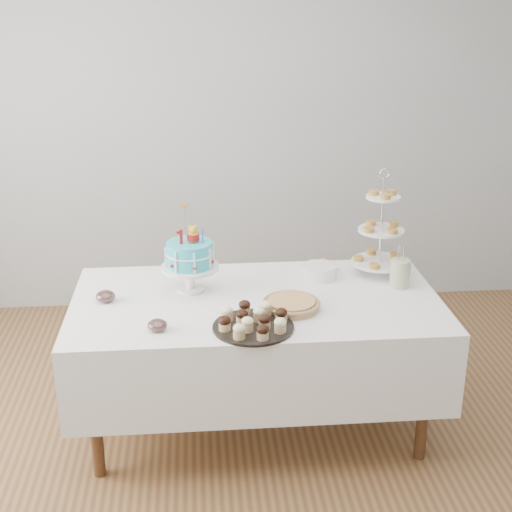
{
  "coord_description": "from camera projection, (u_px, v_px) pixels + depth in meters",
  "views": [
    {
      "loc": [
        -0.3,
        -3.08,
        2.3
      ],
      "look_at": [
        -0.0,
        0.3,
        1.01
      ],
      "focal_mm": 50.0,
      "sensor_mm": 36.0,
      "label": 1
    }
  ],
  "objects": [
    {
      "name": "cupcake_tray",
      "position": [
        253.0,
        320.0,
        3.38
      ],
      "size": [
        0.39,
        0.39,
        0.09
      ],
      "color": "black",
      "rests_on": "table"
    },
    {
      "name": "jam_bowl_a",
      "position": [
        157.0,
        325.0,
        3.37
      ],
      "size": [
        0.1,
        0.1,
        0.06
      ],
      "color": "silver",
      "rests_on": "table"
    },
    {
      "name": "table",
      "position": [
        256.0,
        337.0,
        3.8
      ],
      "size": [
        1.92,
        1.02,
        0.77
      ],
      "color": "white",
      "rests_on": "floor"
    },
    {
      "name": "tiered_stand",
      "position": [
        381.0,
        231.0,
        3.96
      ],
      "size": [
        0.31,
        0.31,
        0.61
      ],
      "color": "silver",
      "rests_on": "table"
    },
    {
      "name": "birthday_cake",
      "position": [
        190.0,
        268.0,
        3.77
      ],
      "size": [
        0.31,
        0.31,
        0.47
      ],
      "rotation": [
        0.0,
        0.0,
        0.2
      ],
      "color": "white",
      "rests_on": "table"
    },
    {
      "name": "plate_stack",
      "position": [
        320.0,
        272.0,
        3.97
      ],
      "size": [
        0.19,
        0.19,
        0.07
      ],
      "color": "white",
      "rests_on": "table"
    },
    {
      "name": "pastry_plate",
      "position": [
        320.0,
        265.0,
        4.12
      ],
      "size": [
        0.22,
        0.22,
        0.03
      ],
      "color": "white",
      "rests_on": "table"
    },
    {
      "name": "walls",
      "position": [
        262.0,
        209.0,
        3.23
      ],
      "size": [
        5.04,
        4.04,
        2.7
      ],
      "color": "#9EA1A3",
      "rests_on": "floor"
    },
    {
      "name": "utensil_pitcher",
      "position": [
        400.0,
        272.0,
        3.84
      ],
      "size": [
        0.11,
        0.11,
        0.24
      ],
      "rotation": [
        0.0,
        0.0,
        0.02
      ],
      "color": "silver",
      "rests_on": "table"
    },
    {
      "name": "pie",
      "position": [
        291.0,
        304.0,
        3.59
      ],
      "size": [
        0.3,
        0.3,
        0.05
      ],
      "color": "tan",
      "rests_on": "table"
    },
    {
      "name": "jam_bowl_b",
      "position": [
        105.0,
        296.0,
        3.67
      ],
      "size": [
        0.1,
        0.1,
        0.06
      ],
      "color": "silver",
      "rests_on": "table"
    },
    {
      "name": "floor",
      "position": [
        261.0,
        457.0,
        3.71
      ],
      "size": [
        5.0,
        5.0,
        0.0
      ],
      "primitive_type": "plane",
      "color": "brown",
      "rests_on": "ground"
    }
  ]
}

